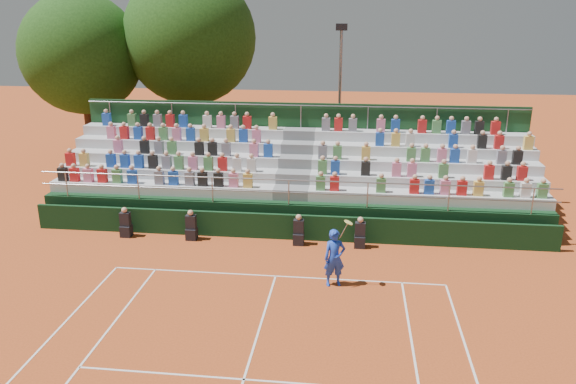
# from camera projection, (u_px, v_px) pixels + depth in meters

# --- Properties ---
(ground) EXTENTS (90.00, 90.00, 0.00)m
(ground) POSITION_uv_depth(u_px,v_px,m) (276.00, 276.00, 18.50)
(ground) COLOR #B94B1E
(ground) RESTS_ON ground
(courtside_wall) EXTENTS (20.00, 0.15, 1.00)m
(courtside_wall) POSITION_uv_depth(u_px,v_px,m) (287.00, 227.00, 21.37)
(courtside_wall) COLOR black
(courtside_wall) RESTS_ON ground
(line_officials) EXTENTS (9.39, 0.40, 1.19)m
(line_officials) POSITION_uv_depth(u_px,v_px,m) (242.00, 230.00, 21.14)
(line_officials) COLOR black
(line_officials) RESTS_ON ground
(grandstand) EXTENTS (20.00, 5.20, 4.40)m
(grandstand) POSITION_uv_depth(u_px,v_px,m) (296.00, 187.00, 24.25)
(grandstand) COLOR black
(grandstand) RESTS_ON ground
(tennis_player) EXTENTS (0.92, 0.63, 2.22)m
(tennis_player) POSITION_uv_depth(u_px,v_px,m) (335.00, 258.00, 17.64)
(tennis_player) COLOR blue
(tennis_player) RESTS_ON ground
(tree_west) EXTENTS (6.48, 6.48, 9.37)m
(tree_west) POSITION_uv_depth(u_px,v_px,m) (82.00, 54.00, 30.30)
(tree_west) COLOR #321D12
(tree_west) RESTS_ON ground
(tree_east) EXTENTS (7.25, 7.25, 10.55)m
(tree_east) POSITION_uv_depth(u_px,v_px,m) (190.00, 38.00, 30.72)
(tree_east) COLOR #321D12
(tree_east) RESTS_ON ground
(floodlight_mast) EXTENTS (0.60, 0.25, 7.72)m
(floodlight_mast) POSITION_uv_depth(u_px,v_px,m) (340.00, 86.00, 29.98)
(floodlight_mast) COLOR gray
(floodlight_mast) RESTS_ON ground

